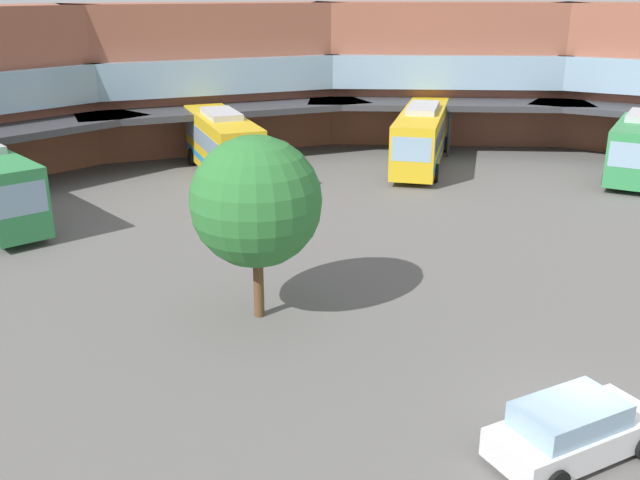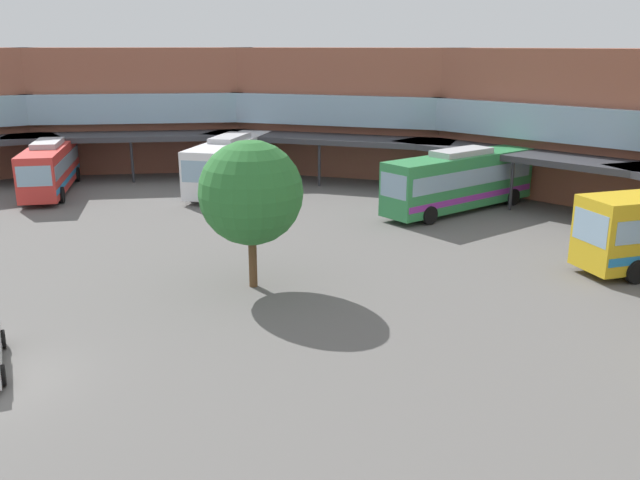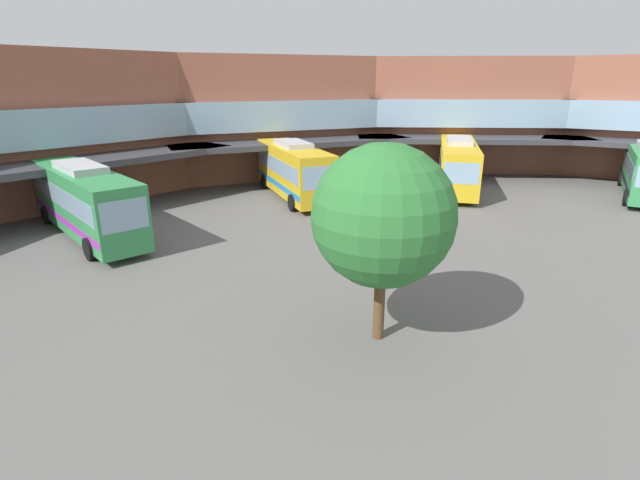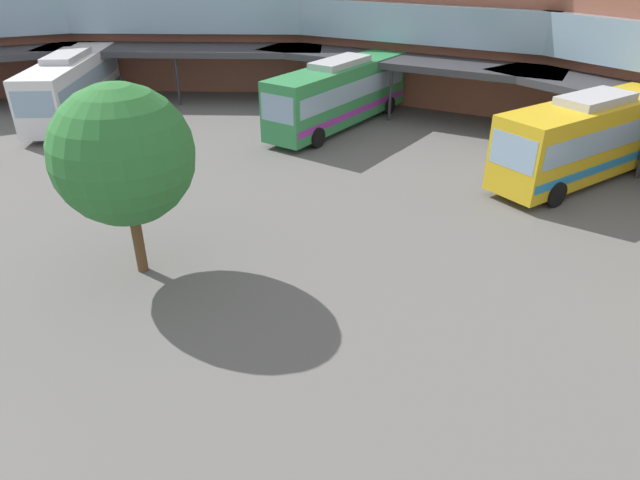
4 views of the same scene
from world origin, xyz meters
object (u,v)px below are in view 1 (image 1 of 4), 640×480
Objects in this scene: bus_0 at (640,144)px; bus_3 at (422,135)px; plaza_tree at (256,202)px; parked_car at (573,430)px; bus_1 at (223,144)px.

bus_3 reaches higher than bus_0.
bus_3 is at bearing 33.34° from plaza_tree.
bus_3 reaches higher than parked_car.
bus_1 is 12.78m from bus_3.
bus_0 is 1.67× the size of plaza_tree.
bus_0 reaches higher than parked_car.
bus_3 is at bearing 82.38° from bus_1.
parked_car is 0.72× the size of plaza_tree.
bus_0 is at bearing 69.43° from bus_1.
bus_0 is 29.39m from plaza_tree.
bus_0 is 0.98× the size of bus_3.
plaza_tree is (-2.11, 11.32, 3.44)m from parked_car.
parked_car is (-6.35, -29.55, -1.28)m from bus_1.
bus_0 is 13.18m from bus_3.
plaza_tree reaches higher than bus_0.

